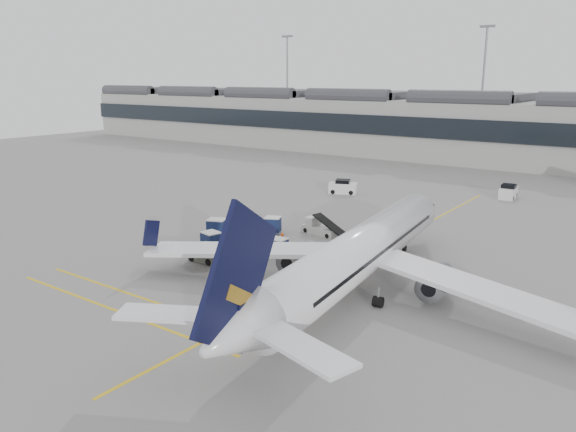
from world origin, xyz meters
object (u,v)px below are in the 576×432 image
Objects in this scene: baggage_cart_a at (278,247)px; pushback_tug at (206,253)px; airliner_main at (357,255)px; belt_loader at (321,228)px; ramp_agent_a at (282,242)px; ramp_agent_b at (264,242)px.

pushback_tug is (-4.18, -4.72, -0.18)m from baggage_cart_a.
airliner_main reaches higher than pushback_tug.
airliner_main is at bearing -37.58° from belt_loader.
pushback_tug is (-13.89, -1.17, -2.22)m from airliner_main.
pushback_tug is at bearing -132.07° from baggage_cart_a.
baggage_cart_a is 1.31m from ramp_agent_a.
belt_loader is 1.83× the size of pushback_tug.
airliner_main is 21.35× the size of ramp_agent_a.
airliner_main is 10.54m from baggage_cart_a.
airliner_main reaches higher than ramp_agent_a.
belt_loader is 8.33m from baggage_cart_a.
belt_loader is at bearing 67.20° from ramp_agent_a.
baggage_cart_a is (-9.71, 3.55, -2.04)m from airliner_main.
baggage_cart_a is 0.93× the size of ramp_agent_a.
ramp_agent_a reaches higher than pushback_tug.
ramp_agent_a is at bearing 110.52° from baggage_cart_a.
ramp_agent_b is 5.56m from pushback_tug.
ramp_agent_b is at bearing -85.87° from belt_loader.
airliner_main is at bearing 154.54° from ramp_agent_b.
belt_loader is at bearing 75.52° from pushback_tug.
belt_loader is 7.07m from ramp_agent_a.
belt_loader reaches higher than ramp_agent_b.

